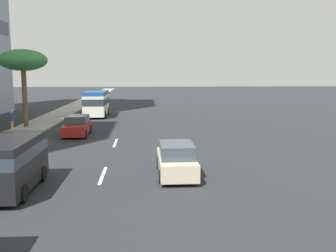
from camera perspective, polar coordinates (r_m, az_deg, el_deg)
The scene contains 10 objects.
ground_plane at distance 34.88m, azimuth -6.94°, elevation -0.31°, with size 198.00×198.00×0.00m, color #26282B.
sidewalk_right at distance 36.18m, azimuth -19.49°, elevation -0.30°, with size 162.00×3.14×0.15m, color #9E9B93.
lane_stripe_mid at distance 19.21m, azimuth -9.62°, elevation -7.19°, with size 3.20×0.16×0.01m, color silver.
lane_stripe_far at distance 27.66m, azimuth -7.78°, elevation -2.48°, with size 3.20×0.16×0.01m, color silver.
car_lead at distance 31.40m, azimuth -13.27°, elevation -0.01°, with size 4.30×1.82×1.58m.
car_second at distance 18.79m, azimuth 1.25°, elevation -5.04°, with size 4.41×1.80×1.61m.
minibus_third at distance 44.26m, azimuth -10.55°, elevation 3.42°, with size 6.06×2.43×2.88m.
van_fourth at distance 17.46m, azimuth -22.31°, elevation -4.86°, with size 4.90×2.08×2.25m.
pedestrian_mid_block at distance 34.26m, azimuth -22.06°, elevation 0.89°, with size 0.37×0.39×1.74m.
palm_tree at distance 36.59m, azimuth -20.65°, elevation 8.96°, with size 4.19×4.19×6.83m.
Camera 1 is at (-2.96, -2.00, 4.99)m, focal length 41.24 mm.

